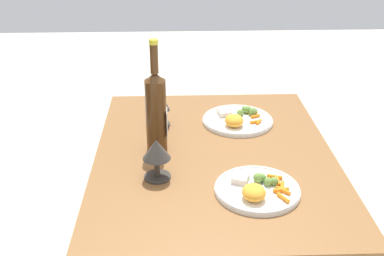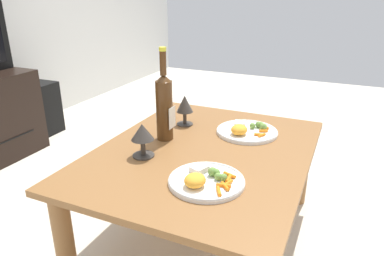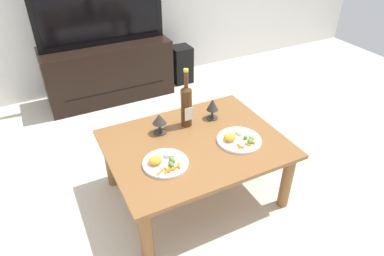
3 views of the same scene
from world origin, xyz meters
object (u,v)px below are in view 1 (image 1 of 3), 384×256
at_px(goblet_left, 157,152).
at_px(dinner_plate_right, 238,119).
at_px(dining_table, 214,170).
at_px(dinner_plate_left, 257,189).
at_px(wine_bottle, 156,109).
at_px(goblet_right, 159,102).

distance_m(goblet_left, dinner_plate_right, 0.50).
distance_m(dining_table, dinner_plate_right, 0.28).
bearing_deg(goblet_left, dining_table, -51.97).
xyz_separation_m(dinner_plate_left, dinner_plate_right, (0.49, -0.00, 0.00)).
bearing_deg(dining_table, dinner_plate_left, -156.30).
height_order(wine_bottle, goblet_right, wine_bottle).
xyz_separation_m(dining_table, dinner_plate_right, (0.24, -0.11, 0.08)).
distance_m(dinner_plate_left, dinner_plate_right, 0.49).
bearing_deg(goblet_right, dinner_plate_left, -147.58).
height_order(dining_table, goblet_left, goblet_left).
height_order(wine_bottle, dinner_plate_right, wine_bottle).
height_order(dining_table, goblet_right, goblet_right).
bearing_deg(goblet_left, dinner_plate_left, -107.77).
relative_size(wine_bottle, dinner_plate_left, 1.53).
height_order(dining_table, dinner_plate_right, dinner_plate_right).
xyz_separation_m(dining_table, goblet_left, (-0.15, 0.19, 0.16)).
bearing_deg(goblet_right, dinner_plate_right, -87.43).
distance_m(dining_table, dinner_plate_left, 0.28).
bearing_deg(wine_bottle, dining_table, -100.92).
relative_size(dining_table, dinner_plate_left, 4.09).
bearing_deg(dinner_plate_right, goblet_right, 92.57).
height_order(goblet_left, dinner_plate_left, goblet_left).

